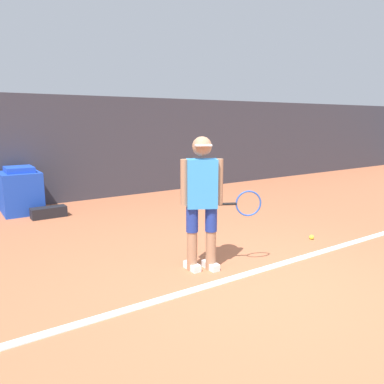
{
  "coord_description": "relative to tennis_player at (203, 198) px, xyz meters",
  "views": [
    {
      "loc": [
        -2.68,
        -2.65,
        1.73
      ],
      "look_at": [
        -0.28,
        0.95,
        0.89
      ],
      "focal_mm": 35.0,
      "sensor_mm": 36.0,
      "label": 1
    }
  ],
  "objects": [
    {
      "name": "ground_plane",
      "position": [
        0.27,
        -0.74,
        -0.86
      ],
      "size": [
        24.0,
        24.0,
        0.0
      ],
      "primitive_type": "plane",
      "color": "#B76642"
    },
    {
      "name": "back_wall",
      "position": [
        0.27,
        4.63,
        0.26
      ],
      "size": [
        24.0,
        0.1,
        2.24
      ],
      "color": "#383842",
      "rests_on": "ground_plane"
    },
    {
      "name": "court_baseline",
      "position": [
        0.27,
        -0.41,
        -0.85
      ],
      "size": [
        21.6,
        0.1,
        0.01
      ],
      "color": "white",
      "rests_on": "ground_plane"
    },
    {
      "name": "tennis_player",
      "position": [
        0.0,
        0.0,
        0.0
      ],
      "size": [
        0.84,
        0.5,
        1.55
      ],
      "rotation": [
        0.0,
        0.0,
        -0.48
      ],
      "color": "#A37556",
      "rests_on": "ground_plane"
    },
    {
      "name": "tennis_ball",
      "position": [
        1.98,
        0.03,
        -0.82
      ],
      "size": [
        0.07,
        0.07,
        0.07
      ],
      "color": "#D1E533",
      "rests_on": "ground_plane"
    },
    {
      "name": "covered_chair",
      "position": [
        -1.27,
        4.13,
        -0.44
      ],
      "size": [
        0.68,
        0.8,
        0.88
      ],
      "color": "blue",
      "rests_on": "ground_plane"
    },
    {
      "name": "equipment_bag",
      "position": [
        -0.93,
        3.48,
        -0.76
      ],
      "size": [
        0.6,
        0.24,
        0.19
      ],
      "color": "black",
      "rests_on": "ground_plane"
    }
  ]
}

